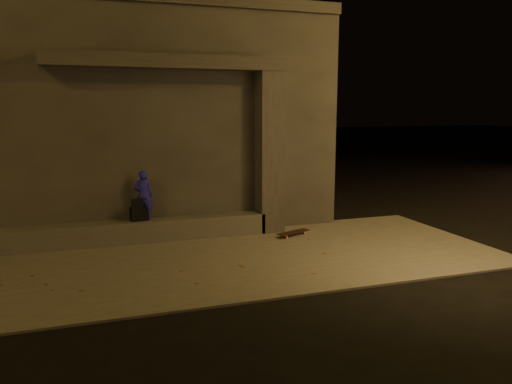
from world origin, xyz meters
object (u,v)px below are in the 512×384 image
object	(u,v)px
backpack	(139,213)
skateboard	(293,232)
skateboarder	(143,195)
column	(270,153)

from	to	relation	value
backpack	skateboard	distance (m)	3.38
skateboarder	column	bearing A→B (deg)	-173.68
skateboarder	skateboard	bearing A→B (deg)	174.72
backpack	skateboard	world-z (taller)	backpack
column	skateboard	distance (m)	1.87
column	backpack	bearing A→B (deg)	-180.00
column	skateboarder	world-z (taller)	column
backpack	skateboard	size ratio (longest dim) A/B	0.57
skateboard	backpack	bearing A→B (deg)	147.71
skateboarder	backpack	distance (m)	0.38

